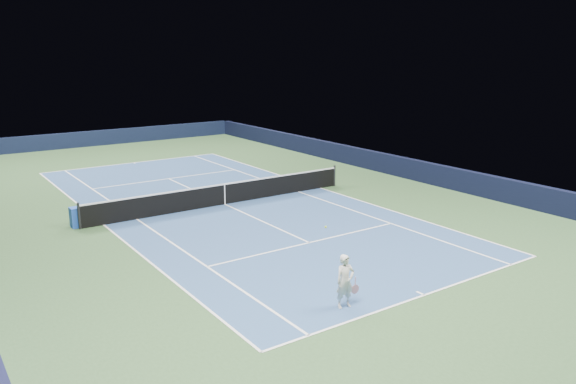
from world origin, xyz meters
TOP-DOWN VIEW (x-y plane):
  - ground at (0.00, 0.00)m, footprint 40.00×40.00m
  - wall_far at (0.00, 19.82)m, footprint 22.00×0.35m
  - wall_right at (10.82, 0.00)m, footprint 0.35×40.00m
  - court_surface at (0.00, 0.00)m, footprint 10.97×23.77m
  - baseline_far at (0.00, 11.88)m, footprint 10.97×0.08m
  - baseline_near at (0.00, -11.88)m, footprint 10.97×0.08m
  - sideline_doubles_right at (5.49, 0.00)m, footprint 0.08×23.77m
  - sideline_doubles_left at (-5.49, 0.00)m, footprint 0.08×23.77m
  - sideline_singles_right at (4.12, 0.00)m, footprint 0.08×23.77m
  - sideline_singles_left at (-4.12, 0.00)m, footprint 0.08×23.77m
  - service_line_far at (0.00, 6.40)m, footprint 8.23×0.08m
  - service_line_near at (0.00, -6.40)m, footprint 8.23×0.08m
  - center_service_line at (0.00, 0.00)m, footprint 0.08×12.80m
  - center_mark_far at (0.00, 11.73)m, footprint 0.08×0.30m
  - center_mark_near at (0.00, -11.73)m, footprint 0.08×0.30m
  - tennis_net at (0.00, 0.00)m, footprint 12.90×0.10m
  - sponsor_cube at (-6.40, 0.35)m, footprint 0.55×0.45m
  - tennis_player at (-2.36, -11.16)m, footprint 0.75×1.25m

SIDE VIEW (x-z plane):
  - ground at x=0.00m, z-range 0.00..0.00m
  - court_surface at x=0.00m, z-range 0.00..0.01m
  - baseline_far at x=0.00m, z-range 0.01..0.01m
  - baseline_near at x=0.00m, z-range 0.01..0.01m
  - sideline_doubles_right at x=5.49m, z-range 0.01..0.01m
  - sideline_doubles_left at x=-5.49m, z-range 0.01..0.01m
  - sideline_singles_right at x=4.12m, z-range 0.01..0.01m
  - sideline_singles_left at x=-4.12m, z-range 0.01..0.01m
  - service_line_far at x=0.00m, z-range 0.01..0.01m
  - service_line_near at x=0.00m, z-range 0.01..0.01m
  - center_service_line at x=0.00m, z-range 0.01..0.01m
  - center_mark_far at x=0.00m, z-range 0.01..0.01m
  - center_mark_near at x=0.00m, z-range 0.01..0.01m
  - sponsor_cube at x=-6.40m, z-range 0.00..0.80m
  - tennis_net at x=0.00m, z-range -0.03..1.04m
  - wall_far at x=0.00m, z-range 0.00..1.10m
  - wall_right at x=10.82m, z-range 0.00..1.10m
  - tennis_player at x=-2.36m, z-range -0.27..1.77m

